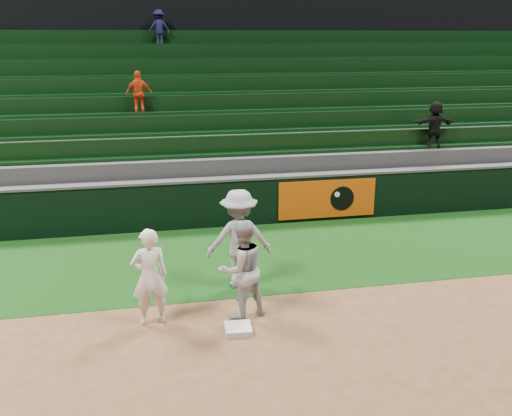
# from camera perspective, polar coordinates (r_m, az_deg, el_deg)

# --- Properties ---
(ground) EXTENTS (70.00, 70.00, 0.00)m
(ground) POSITION_cam_1_polar(r_m,az_deg,el_deg) (9.90, -0.49, -11.23)
(ground) COLOR brown
(ground) RESTS_ON ground
(foul_grass) EXTENTS (36.00, 4.20, 0.01)m
(foul_grass) POSITION_cam_1_polar(r_m,az_deg,el_deg) (12.59, -3.12, -4.90)
(foul_grass) COLOR black
(foul_grass) RESTS_ON ground
(upper_deck) EXTENTS (40.00, 12.00, 12.00)m
(upper_deck) POSITION_cam_1_polar(r_m,az_deg,el_deg) (26.12, -8.36, 19.58)
(upper_deck) COLOR black
(upper_deck) RESTS_ON ground
(first_base) EXTENTS (0.46, 0.46, 0.10)m
(first_base) POSITION_cam_1_polar(r_m,az_deg,el_deg) (9.56, -1.78, -11.98)
(first_base) COLOR silver
(first_base) RESTS_ON ground
(first_baseman) EXTENTS (0.67, 0.50, 1.68)m
(first_baseman) POSITION_cam_1_polar(r_m,az_deg,el_deg) (9.64, -10.59, -6.78)
(first_baseman) COLOR white
(first_baseman) RESTS_ON ground
(baserunner) EXTENTS (1.02, 0.90, 1.74)m
(baserunner) POSITION_cam_1_polar(r_m,az_deg,el_deg) (9.70, -1.45, -6.14)
(baserunner) COLOR #ADB0B8
(baserunner) RESTS_ON ground
(base_coach) EXTENTS (1.24, 0.72, 1.91)m
(base_coach) POSITION_cam_1_polar(r_m,az_deg,el_deg) (10.84, -1.70, -3.08)
(base_coach) COLOR #9A9CA7
(base_coach) RESTS_ON foul_grass
(field_wall) EXTENTS (36.00, 0.45, 1.25)m
(field_wall) POSITION_cam_1_polar(r_m,az_deg,el_deg) (14.45, -4.36, 0.60)
(field_wall) COLOR black
(field_wall) RESTS_ON ground
(stadium_seating) EXTENTS (36.00, 5.95, 5.48)m
(stadium_seating) POSITION_cam_1_polar(r_m,az_deg,el_deg) (17.87, -6.08, 7.19)
(stadium_seating) COLOR #313133
(stadium_seating) RESTS_ON ground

